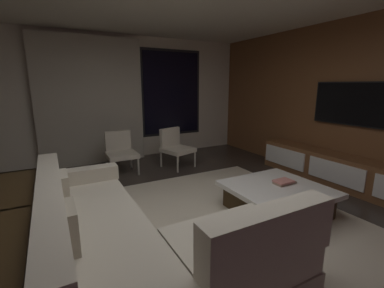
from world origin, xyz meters
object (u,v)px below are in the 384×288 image
console_table_behind_couch (8,250)px  accent_chair_near_window (175,146)px  book_stack_on_coffee_table (284,182)px  accent_chair_by_curtain (120,150)px  media_console (346,173)px  sectional_couch (131,240)px  mounted_tv (350,104)px  coffee_table (277,199)px

console_table_behind_couch → accent_chair_near_window: bearing=44.3°
book_stack_on_coffee_table → accent_chair_near_window: size_ratio=0.38×
book_stack_on_coffee_table → accent_chair_near_window: (-0.46, 2.45, 0.05)m
accent_chair_near_window → accent_chair_by_curtain: 1.08m
accent_chair_by_curtain → console_table_behind_couch: 3.08m
accent_chair_by_curtain → media_console: (2.99, -2.56, -0.18)m
sectional_couch → mounted_tv: 3.94m
console_table_behind_couch → accent_chair_by_curtain: bearing=60.6°
accent_chair_by_curtain → mounted_tv: mounted_tv is taller
coffee_table → accent_chair_by_curtain: size_ratio=1.49×
book_stack_on_coffee_table → mounted_tv: 1.92m
sectional_couch → accent_chair_near_window: (1.67, 2.65, 0.14)m
accent_chair_near_window → accent_chair_by_curtain: bearing=171.7°
sectional_couch → book_stack_on_coffee_table: bearing=5.4°
sectional_couch → mounted_tv: bearing=6.7°
mounted_tv → sectional_couch: bearing=-173.3°
accent_chair_by_curtain → mounted_tv: 4.06m
accent_chair_by_curtain → console_table_behind_couch: bearing=-119.4°
sectional_couch → media_console: bearing=3.9°
book_stack_on_coffee_table → mounted_tv: mounted_tv is taller
sectional_couch → book_stack_on_coffee_table: sectional_couch is taller
mounted_tv → console_table_behind_couch: size_ratio=0.57×
coffee_table → media_console: size_ratio=0.37×
book_stack_on_coffee_table → mounted_tv: size_ratio=0.24×
media_console → coffee_table: bearing=-177.0°
coffee_table → accent_chair_by_curtain: (-1.38, 2.65, 0.25)m
accent_chair_by_curtain → console_table_behind_couch: size_ratio=0.37×
media_console → accent_chair_near_window: bearing=128.6°
sectional_couch → accent_chair_by_curtain: 2.87m
book_stack_on_coffee_table → accent_chair_by_curtain: (-1.53, 2.61, 0.05)m
sectional_couch → console_table_behind_couch: bearing=172.0°
coffee_table → mounted_tv: size_ratio=0.96×
coffee_table → accent_chair_by_curtain: 2.99m
coffee_table → mounted_tv: bearing=8.9°
book_stack_on_coffee_table → mounted_tv: bearing=8.3°
sectional_couch → mounted_tv: mounted_tv is taller
accent_chair_near_window → mounted_tv: 3.18m
coffee_table → book_stack_on_coffee_table: bearing=14.8°
accent_chair_by_curtain → media_console: accent_chair_by_curtain is taller
mounted_tv → accent_chair_by_curtain: bearing=143.3°
book_stack_on_coffee_table → console_table_behind_couch: bearing=-178.6°
accent_chair_near_window → console_table_behind_couch: size_ratio=0.37×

